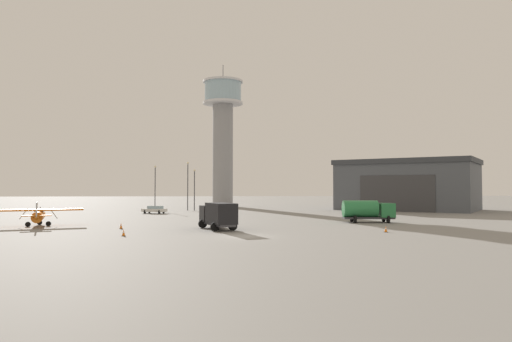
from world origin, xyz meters
The scene contains 13 objects.
ground_plane centered at (0.00, 0.00, 0.00)m, with size 400.00×400.00×0.00m, color gray.
control_tower centered at (-1.15, 70.51, 19.69)m, with size 9.92×9.92×35.45m.
hangar centered at (37.70, 49.90, 5.26)m, with size 32.64×30.93×10.47m.
airplane_orange centered at (-24.21, 13.28, 1.42)m, with size 10.27×8.06×3.05m.
truck_fuel_tanker_green centered at (17.70, 16.17, 1.67)m, with size 6.95×3.47×2.99m.
truck_box_black centered at (-2.45, 7.48, 1.68)m, with size 4.47×7.18×3.01m.
car_white centered at (-13.88, 40.46, 0.74)m, with size 4.71×3.25×1.37m.
light_post_west centered at (-7.18, 50.20, 5.05)m, with size 0.44×0.44×8.44m.
light_post_east centered at (-15.53, 53.54, 5.49)m, with size 0.44×0.44×9.30m.
light_post_north centered at (-8.57, 50.96, 5.85)m, with size 0.44×0.44×9.98m.
traffic_cone_near_left centered at (15.30, 2.89, 0.32)m, with size 0.36×0.36×0.65m.
traffic_cone_near_right centered at (-11.69, 1.21, 0.32)m, with size 0.36×0.36×0.64m.
traffic_cone_mid_apron centered at (-13.54, 9.21, 0.34)m, with size 0.36×0.36×0.70m.
Camera 1 is at (-2.61, -45.24, 4.78)m, focal length 32.59 mm.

